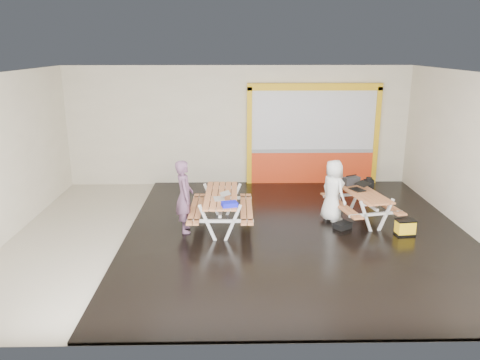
{
  "coord_description": "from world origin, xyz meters",
  "views": [
    {
      "loc": [
        -0.2,
        -9.71,
        4.03
      ],
      "look_at": [
        0.0,
        0.9,
        1.0
      ],
      "focal_mm": 35.29,
      "sensor_mm": 36.0,
      "label": 1
    }
  ],
  "objects_px": {
    "person_left": "(184,196)",
    "fluke_bag": "(405,228)",
    "laptop_right": "(359,187)",
    "dark_case": "(343,225)",
    "backpack": "(369,185)",
    "picnic_table_left": "(221,202)",
    "laptop_left": "(221,197)",
    "person_right": "(333,191)",
    "toolbox": "(351,181)",
    "blue_pouch": "(230,204)",
    "picnic_table_right": "(361,198)"
  },
  "relations": [
    {
      "from": "laptop_left",
      "to": "fluke_bag",
      "type": "height_order",
      "value": "laptop_left"
    },
    {
      "from": "picnic_table_right",
      "to": "toolbox",
      "type": "distance_m",
      "value": 0.64
    },
    {
      "from": "picnic_table_right",
      "to": "toolbox",
      "type": "relative_size",
      "value": 4.54
    },
    {
      "from": "toolbox",
      "to": "backpack",
      "type": "distance_m",
      "value": 0.51
    },
    {
      "from": "blue_pouch",
      "to": "fluke_bag",
      "type": "distance_m",
      "value": 3.88
    },
    {
      "from": "picnic_table_left",
      "to": "dark_case",
      "type": "relative_size",
      "value": 5.87
    },
    {
      "from": "picnic_table_right",
      "to": "person_right",
      "type": "bearing_deg",
      "value": -176.35
    },
    {
      "from": "toolbox",
      "to": "backpack",
      "type": "bearing_deg",
      "value": 13.29
    },
    {
      "from": "person_left",
      "to": "backpack",
      "type": "bearing_deg",
      "value": -83.67
    },
    {
      "from": "person_left",
      "to": "laptop_right",
      "type": "distance_m",
      "value": 4.12
    },
    {
      "from": "picnic_table_right",
      "to": "fluke_bag",
      "type": "bearing_deg",
      "value": -52.36
    },
    {
      "from": "laptop_left",
      "to": "dark_case",
      "type": "xyz_separation_m",
      "value": [
        2.73,
        0.17,
        -0.75
      ]
    },
    {
      "from": "person_left",
      "to": "laptop_right",
      "type": "bearing_deg",
      "value": -89.5
    },
    {
      "from": "laptop_right",
      "to": "dark_case",
      "type": "height_order",
      "value": "laptop_right"
    },
    {
      "from": "picnic_table_right",
      "to": "backpack",
      "type": "xyz_separation_m",
      "value": [
        0.35,
        0.68,
        0.12
      ]
    },
    {
      "from": "person_right",
      "to": "backpack",
      "type": "relative_size",
      "value": 3.7
    },
    {
      "from": "laptop_left",
      "to": "blue_pouch",
      "type": "distance_m",
      "value": 0.53
    },
    {
      "from": "picnic_table_right",
      "to": "person_left",
      "type": "bearing_deg",
      "value": -171.28
    },
    {
      "from": "person_right",
      "to": "laptop_left",
      "type": "height_order",
      "value": "person_right"
    },
    {
      "from": "person_left",
      "to": "fluke_bag",
      "type": "height_order",
      "value": "person_left"
    },
    {
      "from": "laptop_right",
      "to": "toolbox",
      "type": "xyz_separation_m",
      "value": [
        -0.09,
        0.44,
        0.04
      ]
    },
    {
      "from": "laptop_left",
      "to": "fluke_bag",
      "type": "relative_size",
      "value": 0.91
    },
    {
      "from": "picnic_table_right",
      "to": "backpack",
      "type": "distance_m",
      "value": 0.77
    },
    {
      "from": "blue_pouch",
      "to": "laptop_left",
      "type": "bearing_deg",
      "value": 110.21
    },
    {
      "from": "person_right",
      "to": "toolbox",
      "type": "relative_size",
      "value": 3.14
    },
    {
      "from": "person_right",
      "to": "laptop_right",
      "type": "bearing_deg",
      "value": -103.17
    },
    {
      "from": "person_left",
      "to": "blue_pouch",
      "type": "bearing_deg",
      "value": -130.32
    },
    {
      "from": "backpack",
      "to": "laptop_right",
      "type": "bearing_deg",
      "value": -124.75
    },
    {
      "from": "picnic_table_right",
      "to": "laptop_right",
      "type": "bearing_deg",
      "value": 101.89
    },
    {
      "from": "dark_case",
      "to": "fluke_bag",
      "type": "distance_m",
      "value": 1.34
    },
    {
      "from": "laptop_left",
      "to": "person_right",
      "type": "bearing_deg",
      "value": 14.39
    },
    {
      "from": "person_left",
      "to": "backpack",
      "type": "height_order",
      "value": "person_left"
    },
    {
      "from": "toolbox",
      "to": "dark_case",
      "type": "xyz_separation_m",
      "value": [
        -0.42,
        -1.11,
        -0.73
      ]
    },
    {
      "from": "toolbox",
      "to": "fluke_bag",
      "type": "xyz_separation_m",
      "value": [
        0.85,
        -1.51,
        -0.63
      ]
    },
    {
      "from": "picnic_table_right",
      "to": "laptop_right",
      "type": "height_order",
      "value": "laptop_right"
    },
    {
      "from": "picnic_table_left",
      "to": "laptop_right",
      "type": "height_order",
      "value": "laptop_right"
    },
    {
      "from": "blue_pouch",
      "to": "toolbox",
      "type": "distance_m",
      "value": 3.46
    },
    {
      "from": "blue_pouch",
      "to": "laptop_right",
      "type": "bearing_deg",
      "value": 23.5
    },
    {
      "from": "person_left",
      "to": "dark_case",
      "type": "bearing_deg",
      "value": -98.68
    },
    {
      "from": "blue_pouch",
      "to": "dark_case",
      "type": "height_order",
      "value": "blue_pouch"
    },
    {
      "from": "laptop_left",
      "to": "backpack",
      "type": "height_order",
      "value": "laptop_left"
    },
    {
      "from": "picnic_table_left",
      "to": "laptop_right",
      "type": "xyz_separation_m",
      "value": [
        3.25,
        0.51,
        0.18
      ]
    },
    {
      "from": "picnic_table_left",
      "to": "dark_case",
      "type": "distance_m",
      "value": 2.79
    },
    {
      "from": "backpack",
      "to": "laptop_left",
      "type": "bearing_deg",
      "value": -159.08
    },
    {
      "from": "laptop_right",
      "to": "person_left",
      "type": "bearing_deg",
      "value": -169.44
    },
    {
      "from": "blue_pouch",
      "to": "dark_case",
      "type": "bearing_deg",
      "value": 14.55
    },
    {
      "from": "backpack",
      "to": "fluke_bag",
      "type": "bearing_deg",
      "value": -76.96
    },
    {
      "from": "dark_case",
      "to": "fluke_bag",
      "type": "xyz_separation_m",
      "value": [
        1.27,
        -0.41,
        0.1
      ]
    },
    {
      "from": "picnic_table_left",
      "to": "toolbox",
      "type": "xyz_separation_m",
      "value": [
        3.16,
        0.95,
        0.22
      ]
    },
    {
      "from": "picnic_table_right",
      "to": "dark_case",
      "type": "distance_m",
      "value": 0.89
    }
  ]
}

